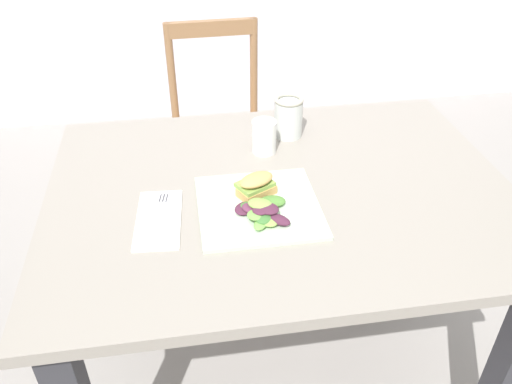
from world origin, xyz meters
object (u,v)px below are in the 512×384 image
dining_table (280,228)px  fork_on_napkin (160,213)px  chair_wooden_far (220,133)px  mason_jar_iced_tea (288,119)px  plate_lunch (259,207)px  sandwich_half_front (256,185)px  cup_extra_side (264,137)px

dining_table → fork_on_napkin: fork_on_napkin is taller
chair_wooden_far → mason_jar_iced_tea: size_ratio=7.24×
mason_jar_iced_tea → chair_wooden_far: bearing=105.0°
plate_lunch → fork_on_napkin: plate_lunch is taller
plate_lunch → mason_jar_iced_tea: (0.14, 0.34, 0.05)m
sandwich_half_front → fork_on_napkin: size_ratio=0.57×
dining_table → plate_lunch: size_ratio=4.09×
plate_lunch → mason_jar_iced_tea: mason_jar_iced_tea is taller
fork_on_napkin → cup_extra_side: 0.39m
dining_table → chair_wooden_far: size_ratio=1.34×
dining_table → cup_extra_side: size_ratio=12.51×
sandwich_half_front → dining_table: bearing=26.2°
chair_wooden_far → sandwich_half_front: size_ratio=8.21×
chair_wooden_far → sandwich_half_front: bearing=-89.1°
dining_table → mason_jar_iced_tea: size_ratio=9.71×
plate_lunch → sandwich_half_front: size_ratio=2.69×
chair_wooden_far → plate_lunch: 0.97m
chair_wooden_far → cup_extra_side: size_ratio=9.33×
dining_table → fork_on_napkin: (-0.30, -0.07, 0.14)m
dining_table → plate_lunch: (-0.07, -0.08, 0.14)m
chair_wooden_far → plate_lunch: size_ratio=3.05×
plate_lunch → sandwich_half_front: bearing=88.8°
sandwich_half_front → fork_on_napkin: (-0.23, -0.03, -0.03)m
dining_table → cup_extra_side: 0.26m
chair_wooden_far → fork_on_napkin: 0.98m
sandwich_half_front → chair_wooden_far: bearing=90.9°
cup_extra_side → dining_table: bearing=-85.9°
mason_jar_iced_tea → dining_table: bearing=-105.3°
mason_jar_iced_tea → fork_on_napkin: bearing=-138.5°
plate_lunch → cup_extra_side: bearing=77.6°
fork_on_napkin → mason_jar_iced_tea: 0.50m
fork_on_napkin → chair_wooden_far: bearing=76.4°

